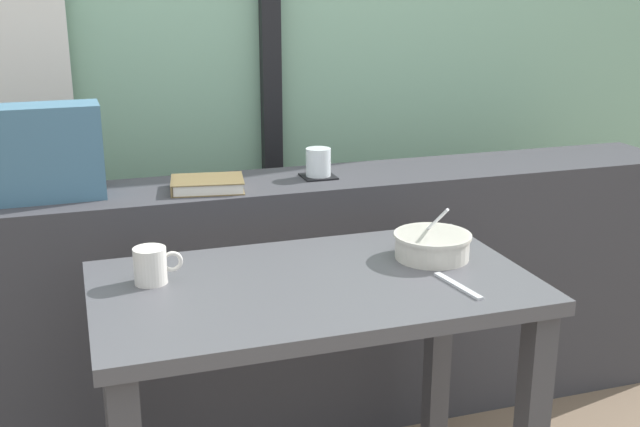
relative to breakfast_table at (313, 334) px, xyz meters
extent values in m
cube|color=black|center=(0.21, 1.17, 0.70)|extent=(0.07, 0.05, 2.60)
cube|color=#38383D|center=(0.04, 0.60, -0.19)|extent=(2.80, 0.32, 0.83)
cube|color=#414145|center=(-0.46, 0.24, -0.25)|extent=(0.06, 0.06, 0.70)
cube|color=#414145|center=(0.46, 0.24, -0.25)|extent=(0.06, 0.06, 0.70)
cube|color=#4C4C51|center=(0.00, 0.00, 0.12)|extent=(1.01, 0.59, 0.03)
cube|color=black|center=(0.20, 0.59, 0.23)|extent=(0.10, 0.10, 0.00)
cylinder|color=white|center=(0.20, 0.59, 0.27)|extent=(0.08, 0.08, 0.09)
cylinder|color=gold|center=(0.20, 0.59, 0.26)|extent=(0.07, 0.07, 0.05)
cube|color=brown|center=(-0.14, 0.55, 0.23)|extent=(0.22, 0.18, 0.00)
cube|color=silver|center=(-0.14, 0.55, 0.24)|extent=(0.21, 0.17, 0.03)
cube|color=brown|center=(-0.14, 0.55, 0.26)|extent=(0.22, 0.18, 0.00)
cube|color=brown|center=(-0.24, 0.57, 0.24)|extent=(0.03, 0.15, 0.03)
cube|color=#426B84|center=(-0.59, 0.60, 0.36)|extent=(0.32, 0.14, 0.26)
cylinder|color=beige|center=(0.33, 0.05, 0.17)|extent=(0.18, 0.18, 0.06)
cylinder|color=beige|center=(0.33, 0.05, 0.20)|extent=(0.19, 0.19, 0.01)
cylinder|color=#B27038|center=(0.33, 0.05, 0.16)|extent=(0.16, 0.16, 0.04)
cylinder|color=silver|center=(0.34, 0.08, 0.21)|extent=(0.04, 0.13, 0.12)
ellipsoid|color=silver|center=(0.34, 0.10, 0.17)|extent=(0.03, 0.05, 0.01)
cube|color=silver|center=(0.30, -0.14, 0.14)|extent=(0.04, 0.17, 0.01)
cylinder|color=silver|center=(-0.36, 0.10, 0.18)|extent=(0.08, 0.08, 0.08)
torus|color=silver|center=(-0.31, 0.10, 0.18)|extent=(0.05, 0.01, 0.05)
camera|label=1|loc=(-0.51, -1.60, 0.81)|focal=43.61mm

